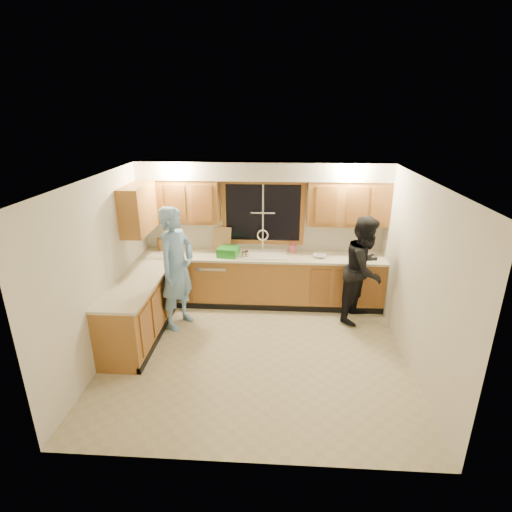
{
  "coord_description": "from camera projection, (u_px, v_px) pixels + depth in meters",
  "views": [
    {
      "loc": [
        0.3,
        -4.89,
        3.31
      ],
      "look_at": [
        -0.04,
        0.65,
        1.25
      ],
      "focal_mm": 28.0,
      "sensor_mm": 36.0,
      "label": 1
    }
  ],
  "objects": [
    {
      "name": "bowl",
      "position": [
        320.0,
        256.0,
        6.81
      ],
      "size": [
        0.27,
        0.27,
        0.05
      ],
      "primitive_type": "imported",
      "rotation": [
        0.0,
        0.0,
        -0.28
      ],
      "color": "silver",
      "rests_on": "countertop_back"
    },
    {
      "name": "base_cabinets_back",
      "position": [
        262.0,
        280.0,
        7.09
      ],
      "size": [
        4.2,
        0.6,
        0.88
      ],
      "primitive_type": "cube",
      "color": "#AD7032",
      "rests_on": "ground"
    },
    {
      "name": "upper_cabinets_left",
      "position": [
        180.0,
        201.0,
        6.82
      ],
      "size": [
        1.35,
        0.33,
        0.75
      ],
      "primitive_type": "cube",
      "color": "#AD7032",
      "rests_on": "wall_back"
    },
    {
      "name": "stove",
      "position": [
        125.0,
        330.0,
        5.49
      ],
      "size": [
        0.58,
        0.75,
        0.9
      ],
      "primitive_type": "cube",
      "color": "silver",
      "rests_on": "floor"
    },
    {
      "name": "wall_right",
      "position": [
        417.0,
        277.0,
        5.19
      ],
      "size": [
        0.0,
        3.8,
        3.8
      ],
      "primitive_type": "plane",
      "rotation": [
        1.57,
        0.0,
        -1.57
      ],
      "color": "silver",
      "rests_on": "ground"
    },
    {
      "name": "sink",
      "position": [
        262.0,
        258.0,
        6.95
      ],
      "size": [
        0.86,
        0.52,
        0.57
      ],
      "color": "white",
      "rests_on": "countertop_back"
    },
    {
      "name": "woman",
      "position": [
        364.0,
        269.0,
        6.42
      ],
      "size": [
        1.02,
        1.08,
        1.76
      ],
      "primitive_type": "imported",
      "rotation": [
        0.0,
        0.0,
        1.01
      ],
      "color": "black",
      "rests_on": "floor"
    },
    {
      "name": "can_right",
      "position": [
        247.0,
        255.0,
        6.76
      ],
      "size": [
        0.07,
        0.07,
        0.12
      ],
      "primitive_type": "cylinder",
      "rotation": [
        0.0,
        0.0,
        0.07
      ],
      "color": "#C1B594",
      "rests_on": "countertop_back"
    },
    {
      "name": "knife_block",
      "position": [
        162.0,
        244.0,
        7.13
      ],
      "size": [
        0.16,
        0.15,
        0.22
      ],
      "primitive_type": "cube",
      "rotation": [
        0.0,
        0.0,
        0.65
      ],
      "color": "#9D602B",
      "rests_on": "countertop_back"
    },
    {
      "name": "cutting_board",
      "position": [
        222.0,
        239.0,
        7.1
      ],
      "size": [
        0.33,
        0.18,
        0.42
      ],
      "primitive_type": "cube",
      "rotation": [
        -0.21,
        0.0,
        -0.23
      ],
      "color": "tan",
      "rests_on": "countertop_back"
    },
    {
      "name": "wall_left",
      "position": [
        103.0,
        269.0,
        5.44
      ],
      "size": [
        0.0,
        3.8,
        3.8
      ],
      "primitive_type": "plane",
      "rotation": [
        1.57,
        0.0,
        1.57
      ],
      "color": "silver",
      "rests_on": "ground"
    },
    {
      "name": "window_frame",
      "position": [
        263.0,
        213.0,
        6.96
      ],
      "size": [
        1.44,
        0.03,
        1.14
      ],
      "color": "black",
      "rests_on": "wall_back"
    },
    {
      "name": "ceiling",
      "position": [
        256.0,
        179.0,
        4.88
      ],
      "size": [
        4.2,
        4.2,
        0.0
      ],
      "primitive_type": "plane",
      "rotation": [
        3.14,
        0.0,
        0.0
      ],
      "color": "silver"
    },
    {
      "name": "dishwasher",
      "position": [
        214.0,
        281.0,
        7.14
      ],
      "size": [
        0.6,
        0.56,
        0.82
      ],
      "primitive_type": "cube",
      "color": "silver",
      "rests_on": "floor"
    },
    {
      "name": "countertop_back",
      "position": [
        262.0,
        256.0,
        6.92
      ],
      "size": [
        4.2,
        0.63,
        0.04
      ],
      "primitive_type": "cube",
      "color": "#EDE3C7",
      "rests_on": "base_cabinets_back"
    },
    {
      "name": "soffit",
      "position": [
        263.0,
        171.0,
        6.54
      ],
      "size": [
        4.2,
        0.35,
        0.3
      ],
      "primitive_type": "cube",
      "color": "silver",
      "rests_on": "wall_back"
    },
    {
      "name": "base_cabinets_left",
      "position": [
        139.0,
        311.0,
        6.03
      ],
      "size": [
        0.6,
        1.9,
        0.88
      ],
      "primitive_type": "cube",
      "color": "#AD7032",
      "rests_on": "ground"
    },
    {
      "name": "upper_cabinets_right",
      "position": [
        348.0,
        203.0,
        6.65
      ],
      "size": [
        1.35,
        0.33,
        0.75
      ],
      "primitive_type": "cube",
      "color": "#AD7032",
      "rests_on": "wall_back"
    },
    {
      "name": "man",
      "position": [
        177.0,
        268.0,
        6.19
      ],
      "size": [
        0.72,
        0.84,
        1.96
      ],
      "primitive_type": "imported",
      "rotation": [
        0.0,
        0.0,
        1.16
      ],
      "color": "#6F9ED1",
      "rests_on": "floor"
    },
    {
      "name": "soap_bottle",
      "position": [
        292.0,
        247.0,
        7.04
      ],
      "size": [
        0.1,
        0.1,
        0.2
      ],
      "primitive_type": "imported",
      "rotation": [
        0.0,
        0.0,
        0.08
      ],
      "color": "#E3567D",
      "rests_on": "countertop_back"
    },
    {
      "name": "countertop_left",
      "position": [
        137.0,
        283.0,
        5.87
      ],
      "size": [
        0.63,
        1.9,
        0.04
      ],
      "primitive_type": "cube",
      "color": "#EDE3C7",
      "rests_on": "base_cabinets_left"
    },
    {
      "name": "wall_back",
      "position": [
        263.0,
        232.0,
        7.09
      ],
      "size": [
        4.2,
        0.0,
        4.2
      ],
      "primitive_type": "plane",
      "rotation": [
        1.57,
        0.0,
        0.0
      ],
      "color": "silver",
      "rests_on": "ground"
    },
    {
      "name": "dish_crate",
      "position": [
        228.0,
        252.0,
        6.85
      ],
      "size": [
        0.38,
        0.36,
        0.15
      ],
      "primitive_type": "cube",
      "rotation": [
        0.0,
        0.0,
        -0.15
      ],
      "color": "#248E28",
      "rests_on": "countertop_back"
    },
    {
      "name": "can_left",
      "position": [
        243.0,
        255.0,
        6.74
      ],
      "size": [
        0.07,
        0.07,
        0.12
      ],
      "primitive_type": "cylinder",
      "rotation": [
        0.0,
        0.0,
        -0.13
      ],
      "color": "#C1B594",
      "rests_on": "countertop_back"
    },
    {
      "name": "floor",
      "position": [
        256.0,
        353.0,
        5.75
      ],
      "size": [
        4.2,
        4.2,
        0.0
      ],
      "primitive_type": "plane",
      "color": "beige",
      "rests_on": "ground"
    },
    {
      "name": "upper_cabinets_return",
      "position": [
        138.0,
        209.0,
        6.27
      ],
      "size": [
        0.33,
        0.9,
        0.75
      ],
      "primitive_type": "cube",
      "color": "#AD7032",
      "rests_on": "wall_left"
    }
  ]
}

